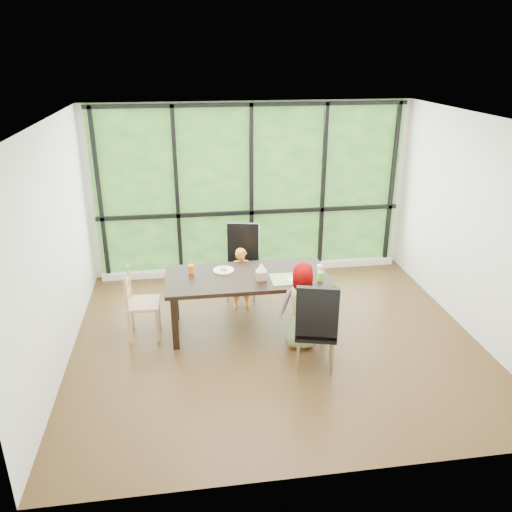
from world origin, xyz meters
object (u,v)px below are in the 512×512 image
Objects in this scene: chair_end_beech at (143,304)px; orange_cup at (191,269)px; chair_interior_leather at (316,323)px; white_mug at (320,268)px; plate_far at (224,270)px; green_cup at (320,276)px; child_older at (303,306)px; dining_table at (247,302)px; plate_near at (296,279)px; tissue_box at (261,275)px; child_toddler at (242,279)px; chair_window_leather at (242,263)px.

orange_cup is at bearing -72.95° from chair_end_beech.
chair_interior_leather is 14.24× the size of white_mug.
green_cup is at bearing -22.02° from plate_far.
child_older reaches higher than green_cup.
plate_far is at bearing 1.81° from orange_cup.
chair_end_beech is (-1.31, 0.00, 0.08)m from dining_table.
plate_near is at bearing -95.12° from chair_end_beech.
tissue_box is at bearing -94.01° from chair_end_beech.
chair_end_beech is at bearing 172.70° from green_cup.
child_toddler is 6.76× the size of tissue_box.
child_older is at bearing -86.94° from plate_near.
chair_interior_leather is at bearing -65.67° from child_toddler.
plate_far is at bearing -35.35° from chair_interior_leather.
chair_end_beech is 1.09m from plate_far.
child_older is at bearing -122.08° from white_mug.
plate_far reaches higher than dining_table.
child_older is at bearing -104.06° from chair_end_beech.
dining_table is 1.17m from chair_interior_leather.
green_cup is at bearing -104.45° from white_mug.
chair_interior_leather is 9.54× the size of orange_cup.
orange_cup is (0.62, 0.17, 0.36)m from chair_end_beech.
child_older is at bearing -55.92° from chair_window_leather.
chair_interior_leather reaches higher than green_cup.
green_cup is at bearing -43.31° from child_toddler.
child_toddler is 0.57m from plate_far.
green_cup is (2.18, -0.28, 0.36)m from chair_end_beech.
white_mug is (0.08, 0.30, -0.02)m from green_cup.
child_toddler reaches higher than orange_cup.
white_mug is at bearing -31.76° from chair_window_leather.
chair_end_beech is 2.29m from white_mug.
chair_interior_leather is at bearing -106.44° from white_mug.
plate_far is 2.38× the size of orange_cup.
white_mug reaches higher than plate_near.
orange_cup is 0.86× the size of tissue_box.
white_mug reaches higher than dining_table.
orange_cup is (-0.74, -0.74, 0.27)m from chair_window_leather.
white_mug reaches higher than plate_far.
chair_end_beech reaches higher than white_mug.
white_mug is at bearing 11.33° from tissue_box.
child_toddler is 11.71× the size of white_mug.
child_toddler is at bearing -54.15° from child_older.
child_toddler is (-0.66, 1.52, -0.10)m from chair_interior_leather.
green_cup is at bearing -17.76° from dining_table.
chair_window_leather is 1.29m from white_mug.
chair_end_beech is at bearing -179.51° from white_mug.
plate_near is at bearing -146.85° from white_mug.
plate_near is 1.34m from orange_cup.
child_toddler is 1.03m from plate_near.
child_toddler is 0.88m from orange_cup.
chair_window_leather is 1.54m from child_older.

